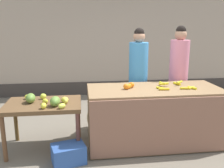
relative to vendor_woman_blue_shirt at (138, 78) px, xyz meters
name	(u,v)px	position (x,y,z in m)	size (l,w,h in m)	color
ground_plane	(134,143)	(-0.21, -0.70, -0.92)	(24.00, 24.00, 0.00)	#756B5B
market_wall_back	(111,38)	(-0.21, 2.37, 0.62)	(9.95, 0.23, 3.13)	tan
fruit_stall_counter	(154,116)	(0.10, -0.71, -0.46)	(2.08, 0.93, 0.91)	olive
side_table_wooden	(44,109)	(-1.60, -0.70, -0.27)	(1.11, 0.75, 0.73)	brown
banana_bunch_pile	(175,86)	(0.42, -0.71, 0.02)	(0.60, 0.45, 0.07)	yellow
orange_pile	(129,86)	(-0.31, -0.67, 0.03)	(0.19, 0.19, 0.09)	orange
mango_papaya_pile	(46,100)	(-1.55, -0.76, -0.12)	(0.71, 0.64, 0.14)	#E0D745
vendor_woman_blue_shirt	(138,78)	(0.00, 0.00, 0.00)	(0.34, 0.34, 1.82)	#33333D
vendor_woman_pink_shirt	(178,77)	(0.75, -0.04, 0.02)	(0.34, 0.34, 1.86)	#33333D
produce_crate	(69,154)	(-1.24, -1.16, -0.79)	(0.44, 0.32, 0.26)	#3359A5
produce_sack	(95,118)	(-0.80, -0.10, -0.69)	(0.36, 0.30, 0.45)	tan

